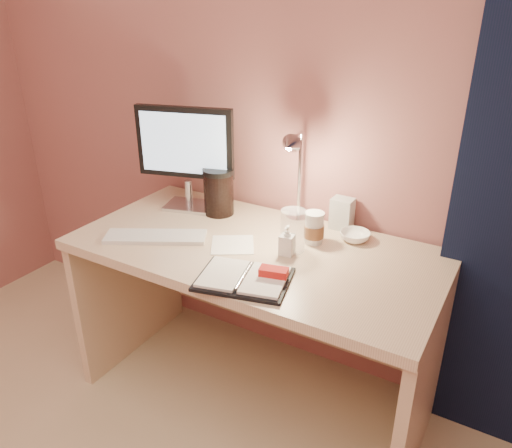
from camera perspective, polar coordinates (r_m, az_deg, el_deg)
The scene contains 12 objects.
desk at distance 2.06m, azimuth 0.94°, elevation -7.28°, with size 1.40×0.70×0.73m.
monitor at distance 2.16m, azimuth -8.03°, elevation 8.49°, with size 0.42×0.20×0.45m.
keyboard at distance 1.99m, azimuth -11.40°, elevation -1.44°, with size 0.39×0.12×0.02m, color silver.
planner at distance 1.67m, azimuth -1.10°, elevation -6.16°, with size 0.35×0.29×0.05m.
paper_c at distance 1.90m, azimuth -2.70°, elevation -2.39°, with size 0.16×0.16×0.00m, color white.
coffee_cup at distance 1.91m, azimuth 6.64°, elevation -0.53°, with size 0.08×0.08×0.12m.
clear_cup at distance 1.84m, azimuth 4.23°, elevation -0.76°, with size 0.09×0.09×0.16m, color white.
bowl at distance 1.97m, azimuth 11.24°, elevation -1.39°, with size 0.12×0.12×0.04m, color white.
lotion_bottle at distance 1.82m, azimuth 3.58°, elevation -1.85°, with size 0.05×0.05×0.11m, color silver.
dark_jar at distance 2.15m, azimuth -4.28°, elevation 3.45°, with size 0.13×0.13×0.18m, color black.
product_box at distance 2.04m, azimuth 9.80°, elevation 1.20°, with size 0.09×0.07×0.13m, color #B6B7B3.
desk_lamp at distance 1.95m, azimuth 3.29°, elevation 6.35°, with size 0.12×0.25×0.40m.
Camera 1 is at (0.85, -0.07, 1.60)m, focal length 35.00 mm.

